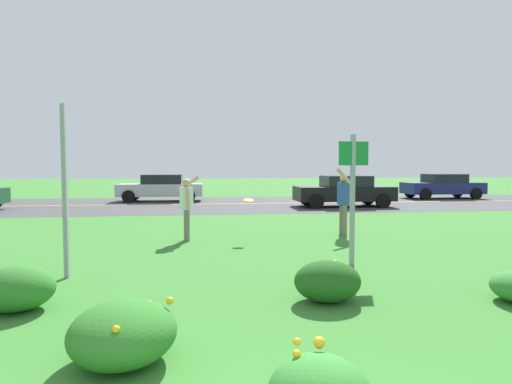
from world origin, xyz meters
TOP-DOWN VIEW (x-y plane):
  - ground_plane at (0.00, 9.83)m, footprint 120.00×120.00m
  - highway_strip at (0.00, 19.66)m, footprint 120.00×9.52m
  - highway_center_stripe at (0.00, 19.66)m, footprint 120.00×0.16m
  - daylily_clump_mid_right at (1.37, 4.22)m, footprint 0.92×0.75m
  - daylily_clump_front_left at (-2.69, 4.37)m, footprint 0.95×0.82m
  - daylily_clump_front_center at (-1.05, 2.73)m, footprint 1.00×1.08m
  - sign_post_near_path at (-2.57, 5.96)m, footprint 0.07×0.10m
  - sign_post_by_roadside at (2.46, 6.22)m, footprint 0.56×0.10m
  - person_thrower_white_shirt at (-0.73, 9.25)m, footprint 0.50×0.51m
  - person_catcher_blue_shirt at (3.43, 9.55)m, footprint 0.46×0.51m
  - frisbee_orange at (0.82, 9.09)m, footprint 0.27×0.26m
  - car_navy_leftmost at (13.76, 21.80)m, footprint 4.50×2.00m
  - car_black_center_left at (6.21, 17.52)m, footprint 4.50×2.00m
  - car_silver_center_right at (-2.62, 21.80)m, footprint 4.50×2.00m

SIDE VIEW (x-z plane):
  - ground_plane at x=0.00m, z-range 0.00..0.00m
  - highway_strip at x=0.00m, z-range 0.00..0.01m
  - highway_center_stripe at x=0.00m, z-range 0.01..0.01m
  - daylily_clump_mid_right at x=1.37m, z-range 0.00..0.56m
  - daylily_clump_front_left at x=-2.69m, z-range 0.00..0.57m
  - daylily_clump_front_center at x=-1.05m, z-range 0.00..0.58m
  - car_navy_leftmost at x=13.76m, z-range 0.01..1.46m
  - car_black_center_left at x=6.21m, z-range 0.01..1.46m
  - car_silver_center_right at x=-2.62m, z-range 0.01..1.46m
  - person_thrower_white_shirt at x=-0.73m, z-range 0.12..1.74m
  - person_catcher_blue_shirt at x=3.43m, z-range 0.07..1.91m
  - frisbee_orange at x=0.82m, z-range 0.96..1.06m
  - sign_post_near_path at x=-2.57m, z-range 0.00..2.87m
  - sign_post_by_roadside at x=2.46m, z-range 0.26..2.71m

